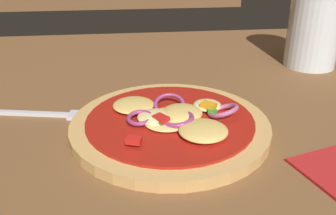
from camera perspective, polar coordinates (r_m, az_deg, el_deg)
The scene contains 4 objects.
dining_table at distance 0.41m, azimuth 5.01°, elevation -7.80°, with size 1.34×0.96×0.04m.
pizza at distance 0.42m, azimuth 0.43°, elevation -2.47°, with size 0.22×0.22×0.03m.
fork at distance 0.48m, azimuth -17.67°, elevation -1.00°, with size 0.16×0.04×0.01m.
beer_glass at distance 0.66m, azimuth 21.60°, elevation 11.71°, with size 0.08×0.08×0.14m.
Camera 1 is at (-0.07, -0.33, 0.24)m, focal length 39.76 mm.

